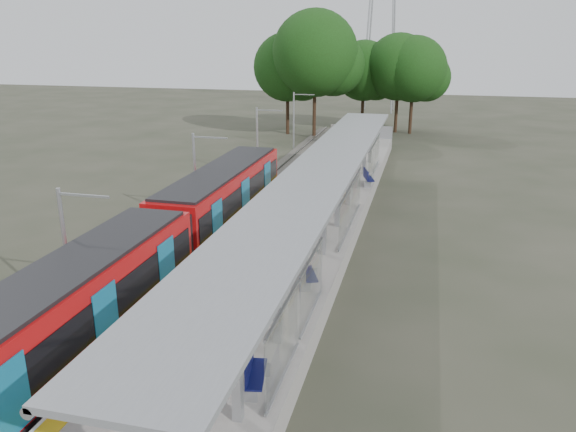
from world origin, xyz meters
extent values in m
cube|color=#59544C|center=(-4.50, 20.00, 0.12)|extent=(3.00, 70.00, 0.24)
cube|color=gray|center=(0.00, 20.00, 0.50)|extent=(6.00, 50.00, 1.00)
cube|color=gold|center=(-2.55, 20.00, 1.01)|extent=(0.60, 50.00, 0.02)
cube|color=#9EA0A5|center=(0.00, 44.95, 1.60)|extent=(6.00, 0.10, 1.20)
cube|color=black|center=(-4.50, 4.34, 0.65)|extent=(2.50, 13.50, 0.70)
cube|color=#B70D0F|center=(-4.50, 4.34, 2.25)|extent=(2.65, 13.50, 2.50)
cube|color=black|center=(-4.50, 4.34, 2.30)|extent=(2.72, 12.96, 1.20)
cube|color=black|center=(-4.50, 4.34, 3.55)|extent=(2.40, 12.82, 0.15)
cube|color=#0D5F85|center=(-3.14, 4.34, 2.10)|extent=(0.04, 1.30, 2.00)
cube|color=black|center=(-4.50, 18.44, 0.65)|extent=(2.50, 13.50, 0.70)
cube|color=#B70D0F|center=(-4.50, 18.44, 2.25)|extent=(2.65, 13.50, 2.50)
cube|color=black|center=(-4.50, 18.44, 2.30)|extent=(2.72, 12.96, 1.20)
cube|color=black|center=(-4.50, 18.44, 3.55)|extent=(2.40, 12.82, 0.15)
cube|color=#0D5F85|center=(-3.14, 18.44, 2.10)|extent=(0.04, 1.30, 2.00)
cylinder|color=black|center=(-4.50, 13.72, 0.35)|extent=(2.20, 0.70, 0.70)
cube|color=black|center=(-4.50, 11.39, 2.00)|extent=(2.30, 0.80, 2.40)
cube|color=#9EA0A5|center=(2.00, 2.00, 2.75)|extent=(0.25, 0.25, 3.50)
cube|color=#9EA0A5|center=(2.00, 6.00, 2.75)|extent=(0.25, 0.25, 3.50)
cube|color=#9EA0A5|center=(2.00, 10.00, 2.75)|extent=(0.25, 0.25, 3.50)
cube|color=#9EA0A5|center=(2.00, 14.00, 2.75)|extent=(0.25, 0.25, 3.50)
cube|color=#9EA0A5|center=(2.00, 18.00, 2.75)|extent=(0.25, 0.25, 3.50)
cube|color=#9EA0A5|center=(2.00, 22.00, 2.75)|extent=(0.25, 0.25, 3.50)
cube|color=#9EA0A5|center=(2.00, 26.00, 2.75)|extent=(0.25, 0.25, 3.50)
cube|color=#9EA0A5|center=(2.00, 30.00, 2.75)|extent=(0.25, 0.25, 3.50)
cube|color=#9EA0A5|center=(2.00, 34.00, 2.75)|extent=(0.25, 0.25, 3.50)
cube|color=gray|center=(1.60, 16.00, 4.58)|extent=(3.20, 38.00, 0.16)
cylinder|color=#9EA0A5|center=(0.05, 16.00, 4.50)|extent=(0.24, 38.00, 0.24)
cube|color=silver|center=(2.70, 4.00, 2.20)|extent=(0.05, 3.70, 2.20)
cube|color=silver|center=(2.70, 8.00, 2.20)|extent=(0.05, 3.70, 2.20)
cube|color=silver|center=(2.70, 16.00, 2.20)|extent=(0.05, 3.70, 2.20)
cube|color=silver|center=(2.70, 20.00, 2.20)|extent=(0.05, 3.70, 2.20)
cube|color=silver|center=(2.70, 28.00, 2.20)|extent=(0.05, 3.70, 2.20)
cube|color=silver|center=(2.70, 32.00, 2.20)|extent=(0.05, 3.70, 2.20)
cylinder|color=#382316|center=(-8.93, 51.09, 2.42)|extent=(0.36, 0.36, 4.83)
sphere|color=#184A15|center=(-8.93, 51.09, 7.25)|extent=(7.35, 7.35, 7.35)
cylinder|color=#382316|center=(-5.56, 49.34, 2.92)|extent=(0.36, 0.36, 5.84)
sphere|color=#184A15|center=(-5.56, 49.34, 8.77)|extent=(8.88, 8.88, 8.88)
cylinder|color=#382316|center=(-1.24, 56.13, 2.23)|extent=(0.36, 0.36, 4.47)
sphere|color=#184A15|center=(-1.24, 56.13, 6.70)|extent=(6.79, 6.79, 6.79)
cylinder|color=#382316|center=(2.69, 55.11, 2.40)|extent=(0.36, 0.36, 4.80)
sphere|color=#184A15|center=(2.69, 55.11, 7.20)|extent=(7.30, 7.30, 7.30)
cylinder|color=#382316|center=(4.32, 54.56, 2.34)|extent=(0.36, 0.36, 4.69)
sphere|color=#184A15|center=(4.32, 54.56, 7.03)|extent=(7.13, 7.13, 7.13)
cylinder|color=#9EA0A5|center=(-6.30, 7.00, 2.70)|extent=(0.16, 0.16, 5.40)
cube|color=#9EA0A5|center=(-5.30, 7.00, 5.20)|extent=(2.00, 0.08, 0.08)
cylinder|color=#9EA0A5|center=(-6.30, 19.00, 2.70)|extent=(0.16, 0.16, 5.40)
cube|color=#9EA0A5|center=(-5.30, 19.00, 5.20)|extent=(2.00, 0.08, 0.08)
cylinder|color=#9EA0A5|center=(-6.30, 31.00, 2.70)|extent=(0.16, 0.16, 5.40)
cube|color=#9EA0A5|center=(-5.30, 31.00, 5.20)|extent=(2.00, 0.08, 0.08)
cylinder|color=#9EA0A5|center=(-6.30, 43.00, 2.70)|extent=(0.16, 0.16, 5.40)
cube|color=#9EA0A5|center=(-5.30, 43.00, 5.20)|extent=(2.00, 0.08, 0.08)
cube|color=#0F124E|center=(2.07, 3.40, 1.47)|extent=(0.75, 1.63, 0.06)
cube|color=#0F124E|center=(1.87, 3.40, 1.78)|extent=(0.35, 1.55, 0.57)
cube|color=#9EA0A5|center=(2.07, 2.77, 1.23)|extent=(0.42, 0.14, 0.46)
cube|color=#9EA0A5|center=(2.07, 4.02, 1.23)|extent=(0.42, 0.14, 0.46)
cube|color=#0F124E|center=(2.08, 10.54, 1.47)|extent=(1.02, 1.64, 0.06)
cube|color=#0F124E|center=(1.87, 10.54, 1.79)|extent=(0.64, 1.49, 0.58)
cube|color=#9EA0A5|center=(2.08, 9.91, 1.23)|extent=(0.41, 0.21, 0.46)
cube|color=#9EA0A5|center=(2.08, 11.18, 1.23)|extent=(0.41, 0.21, 0.46)
cube|color=#0F124E|center=(2.70, 26.81, 1.47)|extent=(0.91, 1.64, 0.06)
cube|color=#0F124E|center=(2.49, 26.81, 1.78)|extent=(0.52, 1.52, 0.58)
cube|color=#9EA0A5|center=(2.70, 26.18, 1.23)|extent=(0.42, 0.18, 0.46)
cube|color=#9EA0A5|center=(2.70, 27.43, 1.23)|extent=(0.42, 0.18, 0.46)
cylinder|color=beige|center=(0.31, 6.11, 1.75)|extent=(0.40, 0.40, 1.50)
cube|color=red|center=(0.31, 6.11, 2.65)|extent=(0.35, 0.15, 0.25)
cylinder|color=beige|center=(1.82, 22.57, 1.76)|extent=(0.40, 0.40, 1.52)
cube|color=red|center=(1.82, 22.57, 2.67)|extent=(0.36, 0.10, 0.25)
cylinder|color=#9EA0A5|center=(1.33, 16.01, 1.41)|extent=(0.48, 0.48, 0.82)
camera|label=1|loc=(6.23, -9.62, 10.56)|focal=35.00mm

